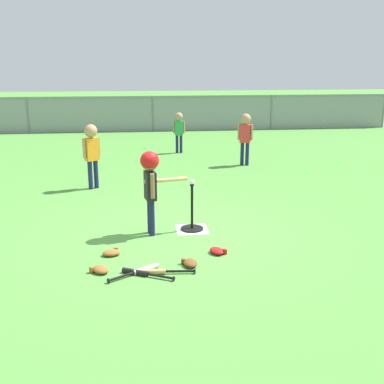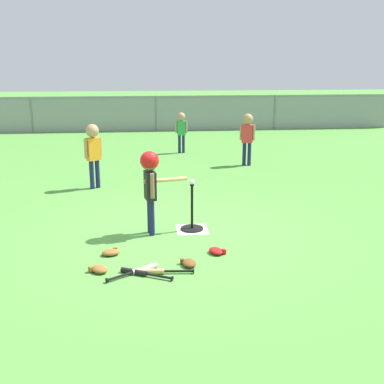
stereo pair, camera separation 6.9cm
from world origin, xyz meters
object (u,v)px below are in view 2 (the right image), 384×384
Objects in this scene: spare_bat_wood at (156,271)px; glove_near_bats at (111,252)px; batter_child at (151,176)px; fielder_near_left at (247,132)px; glove_outfield_drop at (216,251)px; fielder_near_right at (93,147)px; spare_bat_silver at (140,270)px; baseball_on_tee at (192,182)px; glove_tossed_aside at (189,263)px; fielder_deep_right at (181,127)px; spare_bat_black at (139,273)px; glove_by_plate at (99,269)px; batting_tee at (192,223)px.

glove_near_bats is at bearing 132.36° from spare_bat_wood.
spare_bat_wood is (0.02, -1.28, -0.79)m from batter_child.
glove_near_bats is at bearing -119.14° from fielder_near_left.
glove_outfield_drop is at bearing -105.97° from fielder_near_left.
fielder_near_right is 2.07× the size of spare_bat_silver.
fielder_near_right reaches higher than baseball_on_tee.
glove_tossed_aside is at bearing 13.20° from spare_bat_silver.
fielder_deep_right reaches higher than spare_bat_black.
fielder_deep_right is 6.93m from glove_tossed_aside.
glove_by_plate is 0.49m from glove_near_bats.
spare_bat_silver is 0.98× the size of spare_bat_black.
fielder_near_left is at bearing 68.10° from baseball_on_tee.
fielder_near_left is at bearing 27.49° from fielder_near_right.
baseball_on_tee reaches higher than glove_by_plate.
spare_bat_wood is at bearing 4.97° from spare_bat_black.
glove_tossed_aside is (0.57, 0.13, 0.01)m from spare_bat_silver.
fielder_deep_right is (0.28, 5.68, -0.04)m from baseball_on_tee.
spare_bat_silver is 0.19m from spare_bat_wood.
batter_child is 1.97× the size of spare_bat_black.
glove_near_bats is (-0.35, 0.54, 0.01)m from spare_bat_silver.
fielder_near_left is 4.40× the size of glove_outfield_drop.
fielder_near_left reaches higher than spare_bat_wood.
glove_by_plate is at bearing -101.90° from fielder_deep_right.
glove_tossed_aside is (-1.79, -5.28, -0.71)m from fielder_near_left.
batting_tee is 0.55× the size of fielder_near_right.
glove_outfield_drop is at bearing -90.59° from fielder_deep_right.
fielder_near_right is 1.79× the size of spare_bat_wood.
fielder_near_left reaches higher than batting_tee.
batting_tee is 1.75m from glove_by_plate.
batter_child is 1.00× the size of fielder_near_left.
glove_tossed_aside is at bearing -69.44° from batter_child.
glove_outfield_drop reaches higher than spare_bat_silver.
fielder_near_right reaches higher than glove_outfield_drop.
spare_bat_black is at bearing -113.35° from fielder_near_left.
spare_bat_black is at bearing -97.09° from batter_child.
fielder_near_left is 1.74× the size of spare_bat_wood.
fielder_deep_right is 7.14m from glove_by_plate.
fielder_near_left is 1.97× the size of spare_bat_black.
spare_bat_silver and spare_bat_black have the same top height.
spare_bat_black is (0.85, -3.80, -0.74)m from fielder_near_right.
glove_tossed_aside and glove_outfield_drop have the same top height.
glove_tossed_aside is at bearing -97.30° from baseball_on_tee.
batting_tee is 0.57× the size of batter_child.
baseball_on_tee is at bearing 61.64° from spare_bat_silver.
fielder_deep_right is 7.19m from spare_bat_black.
glove_tossed_aside is at bearing -97.30° from batting_tee.
baseball_on_tee is at bearing 82.70° from glove_tossed_aside.
batting_tee is 4.43m from fielder_near_left.
glove_near_bats is at bearing 77.93° from glove_by_plate.
spare_bat_silver is at bearing -113.57° from fielder_near_left.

